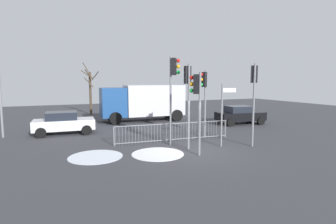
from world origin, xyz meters
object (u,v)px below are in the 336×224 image
(traffic_light_mid_right, at_px, (188,87))
(bare_tree_centre, at_px, (90,90))
(traffic_light_rear_left, at_px, (173,81))
(car_white_near, at_px, (64,122))
(delivery_truck, at_px, (144,101))
(traffic_light_mid_left, at_px, (197,95))
(traffic_light_foreground_left, at_px, (254,86))
(car_black_trailing, at_px, (240,115))
(direction_sign_post, at_px, (223,112))
(traffic_light_rear_right, at_px, (204,89))

(traffic_light_mid_right, distance_m, bare_tree_centre, 16.44)
(traffic_light_rear_left, bearing_deg, bare_tree_centre, -130.05)
(bare_tree_centre, bearing_deg, car_white_near, -106.96)
(delivery_truck, distance_m, bare_tree_centre, 7.23)
(car_white_near, relative_size, delivery_truck, 0.54)
(delivery_truck, bearing_deg, traffic_light_mid_left, 87.50)
(traffic_light_mid_right, distance_m, delivery_truck, 10.14)
(traffic_light_foreground_left, distance_m, bare_tree_centre, 18.19)
(car_black_trailing, bearing_deg, traffic_light_rear_left, -144.25)
(traffic_light_rear_left, xyz_separation_m, direction_sign_post, (2.32, -1.25, -1.63))
(traffic_light_rear_right, height_order, car_white_near, traffic_light_rear_right)
(traffic_light_foreground_left, relative_size, traffic_light_rear_left, 0.92)
(traffic_light_foreground_left, xyz_separation_m, traffic_light_mid_left, (-3.67, -0.44, -0.36))
(traffic_light_mid_right, height_order, car_white_near, traffic_light_mid_right)
(car_white_near, bearing_deg, traffic_light_mid_right, -45.70)
(car_white_near, bearing_deg, traffic_light_rear_right, -26.96)
(direction_sign_post, relative_size, delivery_truck, 0.47)
(car_black_trailing, height_order, delivery_truck, delivery_truck)
(traffic_light_rear_left, relative_size, bare_tree_centre, 0.90)
(traffic_light_mid_right, height_order, bare_tree_centre, bare_tree_centre)
(traffic_light_mid_left, relative_size, bare_tree_centre, 0.74)
(traffic_light_mid_left, distance_m, bare_tree_centre, 17.69)
(traffic_light_mid_right, bearing_deg, direction_sign_post, -10.28)
(traffic_light_rear_left, relative_size, car_white_near, 1.23)
(traffic_light_foreground_left, distance_m, car_black_trailing, 7.78)
(car_white_near, distance_m, bare_tree_centre, 10.25)
(traffic_light_rear_left, bearing_deg, direction_sign_post, 102.68)
(traffic_light_mid_left, relative_size, traffic_light_mid_right, 0.90)
(direction_sign_post, height_order, bare_tree_centre, bare_tree_centre)
(traffic_light_rear_left, relative_size, direction_sign_post, 1.43)
(traffic_light_mid_right, relative_size, delivery_truck, 0.61)
(traffic_light_mid_right, relative_size, bare_tree_centre, 0.82)
(traffic_light_mid_right, height_order, car_black_trailing, traffic_light_mid_right)
(traffic_light_mid_right, bearing_deg, traffic_light_rear_left, 115.33)
(car_white_near, xyz_separation_m, car_black_trailing, (13.25, -1.18, 0.00))
(traffic_light_foreground_left, relative_size, direction_sign_post, 1.31)
(car_white_near, xyz_separation_m, delivery_truck, (6.63, 3.49, 0.97))
(traffic_light_rear_right, relative_size, traffic_light_mid_left, 1.06)
(direction_sign_post, height_order, car_white_near, direction_sign_post)
(traffic_light_foreground_left, xyz_separation_m, car_white_near, (-9.23, 7.39, -2.45))
(traffic_light_mid_right, xyz_separation_m, direction_sign_post, (1.91, -0.36, -1.31))
(traffic_light_rear_left, distance_m, traffic_light_mid_left, 2.30)
(delivery_truck, bearing_deg, traffic_light_rear_left, 84.89)
(traffic_light_foreground_left, height_order, direction_sign_post, traffic_light_foreground_left)
(traffic_light_rear_right, distance_m, direction_sign_post, 2.64)
(car_white_near, height_order, car_black_trailing, same)
(traffic_light_rear_left, bearing_deg, car_white_near, -95.41)
(traffic_light_foreground_left, xyz_separation_m, bare_tree_centre, (-6.28, 17.05, -0.72))
(traffic_light_mid_left, bearing_deg, direction_sign_post, -17.41)
(traffic_light_foreground_left, height_order, traffic_light_mid_right, traffic_light_foreground_left)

